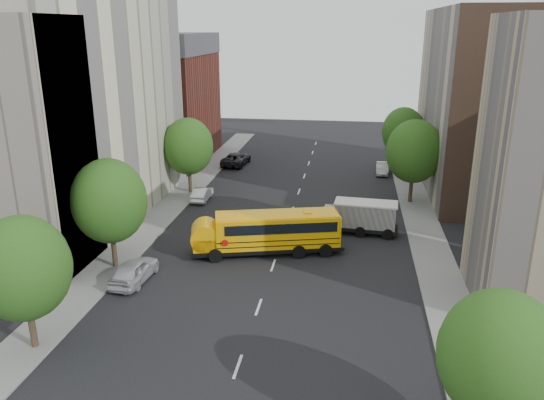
% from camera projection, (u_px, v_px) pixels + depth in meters
% --- Properties ---
extents(ground, '(120.00, 120.00, 0.00)m').
position_uv_depth(ground, '(277.00, 254.00, 39.77)').
color(ground, black).
rests_on(ground, ground).
extents(sidewalk_left, '(3.00, 80.00, 0.12)m').
position_uv_depth(sidewalk_left, '(155.00, 222.00, 46.09)').
color(sidewalk_left, slate).
rests_on(sidewalk_left, ground).
extents(sidewalk_right, '(3.00, 80.00, 0.12)m').
position_uv_depth(sidewalk_right, '(427.00, 237.00, 42.80)').
color(sidewalk_right, slate).
rests_on(sidewalk_right, ground).
extents(lane_markings, '(0.15, 64.00, 0.01)m').
position_uv_depth(lane_markings, '(292.00, 210.00, 49.16)').
color(lane_markings, silver).
rests_on(lane_markings, ground).
extents(building_left_cream, '(10.00, 26.00, 20.00)m').
position_uv_depth(building_left_cream, '(77.00, 104.00, 44.86)').
color(building_left_cream, beige).
rests_on(building_left_cream, ground).
extents(building_left_redbrick, '(10.00, 15.00, 13.00)m').
position_uv_depth(building_left_redbrick, '(167.00, 108.00, 66.61)').
color(building_left_redbrick, maroon).
rests_on(building_left_redbrick, ground).
extents(building_left_near, '(10.00, 7.00, 17.00)m').
position_uv_depth(building_left_near, '(2.00, 148.00, 35.46)').
color(building_left_near, '#B6A68D').
rests_on(building_left_near, ground).
extents(building_right_far, '(10.00, 22.00, 18.00)m').
position_uv_depth(building_right_far, '(483.00, 102.00, 53.17)').
color(building_right_far, '#B6A68D').
rests_on(building_right_far, ground).
extents(building_right_sidewall, '(10.10, 0.30, 18.00)m').
position_uv_depth(building_right_sidewall, '(513.00, 121.00, 42.84)').
color(building_right_sidewall, brown).
rests_on(building_right_sidewall, ground).
extents(street_tree_0, '(4.80, 4.80, 7.41)m').
position_uv_depth(street_tree_0, '(23.00, 268.00, 26.75)').
color(street_tree_0, '#38281C').
rests_on(street_tree_0, ground).
extents(street_tree_1, '(5.12, 5.12, 7.90)m').
position_uv_depth(street_tree_1, '(109.00, 201.00, 36.04)').
color(street_tree_1, '#38281C').
rests_on(street_tree_1, ground).
extents(street_tree_2, '(4.99, 4.99, 7.71)m').
position_uv_depth(street_tree_2, '(188.00, 146.00, 52.98)').
color(street_tree_2, '#38281C').
rests_on(street_tree_2, ground).
extents(street_tree_3, '(4.61, 4.61, 7.11)m').
position_uv_depth(street_tree_3, '(499.00, 357.00, 19.90)').
color(street_tree_3, '#38281C').
rests_on(street_tree_3, ground).
extents(street_tree_4, '(5.25, 5.25, 8.10)m').
position_uv_depth(street_tree_4, '(414.00, 151.00, 49.76)').
color(street_tree_4, '#38281C').
rests_on(street_tree_4, ground).
extents(street_tree_5, '(4.86, 4.86, 7.51)m').
position_uv_depth(street_tree_5, '(403.00, 132.00, 61.15)').
color(street_tree_5, '#38281C').
rests_on(street_tree_5, ground).
extents(school_bus, '(11.53, 5.41, 3.18)m').
position_uv_depth(school_bus, '(266.00, 231.00, 39.44)').
color(school_bus, black).
rests_on(school_bus, ground).
extents(safari_truck, '(6.45, 2.81, 2.69)m').
position_uv_depth(safari_truck, '(360.00, 216.00, 43.47)').
color(safari_truck, black).
rests_on(safari_truck, ground).
extents(parked_car_0, '(2.16, 4.78, 1.59)m').
position_uv_depth(parked_car_0, '(134.00, 270.00, 35.29)').
color(parked_car_0, '#BAB9C0').
rests_on(parked_car_0, ground).
extents(parked_car_1, '(1.45, 3.96, 1.30)m').
position_uv_depth(parked_car_1, '(202.00, 194.00, 51.91)').
color(parked_car_1, silver).
rests_on(parked_car_1, ground).
extents(parked_car_2, '(3.04, 5.83, 1.57)m').
position_uv_depth(parked_car_2, '(236.00, 159.00, 65.10)').
color(parked_car_2, black).
rests_on(parked_car_2, ground).
extents(parked_car_5, '(1.54, 4.01, 1.30)m').
position_uv_depth(parked_car_5, '(382.00, 168.00, 61.23)').
color(parked_car_5, '#A2A29D').
rests_on(parked_car_5, ground).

